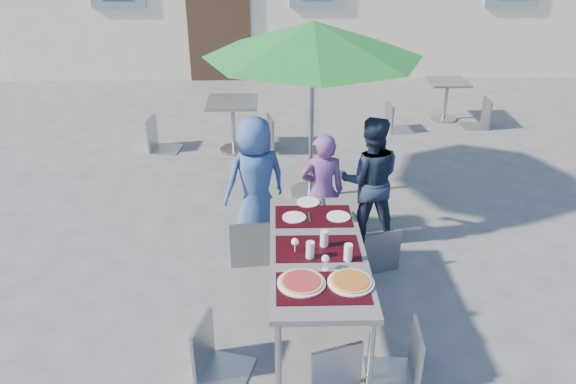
{
  "coord_description": "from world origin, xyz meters",
  "views": [
    {
      "loc": [
        -0.87,
        -4.42,
        3.31
      ],
      "look_at": [
        -0.75,
        0.46,
        0.83
      ],
      "focal_mm": 35.0,
      "sensor_mm": 36.0,
      "label": 1
    }
  ],
  "objects_px": {
    "chair_1": "(311,209)",
    "bg_chair_r_1": "(483,97)",
    "child_2": "(369,180)",
    "bg_chair_r_0": "(264,114)",
    "pizza_near_left": "(301,282)",
    "chair_3": "(212,319)",
    "pizza_near_right": "(351,282)",
    "bg_chair_l_1": "(396,101)",
    "bg_chair_l_0": "(156,115)",
    "chair_4": "(407,326)",
    "patio_umbrella": "(313,40)",
    "chair_5": "(344,351)",
    "chair_2": "(380,224)",
    "chair_0": "(249,214)",
    "child_0": "(255,181)",
    "cafe_table_0": "(233,116)",
    "cafe_table_1": "(446,94)",
    "child_1": "(322,192)",
    "dining_table": "(317,254)"
  },
  "relations": [
    {
      "from": "child_2",
      "to": "bg_chair_r_0",
      "type": "relative_size",
      "value": 1.5
    },
    {
      "from": "child_0",
      "to": "bg_chair_l_1",
      "type": "bearing_deg",
      "value": -147.59
    },
    {
      "from": "chair_4",
      "to": "bg_chair_l_1",
      "type": "height_order",
      "value": "bg_chair_l_1"
    },
    {
      "from": "child_1",
      "to": "patio_umbrella",
      "type": "distance_m",
      "value": 1.76
    },
    {
      "from": "chair_4",
      "to": "patio_umbrella",
      "type": "relative_size",
      "value": 0.34
    },
    {
      "from": "chair_1",
      "to": "chair_4",
      "type": "relative_size",
      "value": 0.99
    },
    {
      "from": "pizza_near_left",
      "to": "bg_chair_r_0",
      "type": "xyz_separation_m",
      "value": [
        -0.36,
        4.55,
        -0.22
      ]
    },
    {
      "from": "pizza_near_right",
      "to": "bg_chair_r_0",
      "type": "height_order",
      "value": "bg_chair_r_0"
    },
    {
      "from": "child_2",
      "to": "chair_1",
      "type": "height_order",
      "value": "child_2"
    },
    {
      "from": "patio_umbrella",
      "to": "bg_chair_l_0",
      "type": "xyz_separation_m",
      "value": [
        -2.21,
        1.62,
        -1.41
      ]
    },
    {
      "from": "child_0",
      "to": "chair_4",
      "type": "bearing_deg",
      "value": 94.96
    },
    {
      "from": "pizza_near_left",
      "to": "chair_3",
      "type": "height_order",
      "value": "chair_3"
    },
    {
      "from": "pizza_near_left",
      "to": "child_1",
      "type": "xyz_separation_m",
      "value": [
        0.3,
        1.76,
        -0.13
      ]
    },
    {
      "from": "bg_chair_l_0",
      "to": "child_2",
      "type": "bearing_deg",
      "value": -43.47
    },
    {
      "from": "bg_chair_r_1",
      "to": "cafe_table_1",
      "type": "bearing_deg",
      "value": 143.73
    },
    {
      "from": "chair_5",
      "to": "patio_umbrella",
      "type": "xyz_separation_m",
      "value": [
        -0.02,
        3.41,
        1.45
      ]
    },
    {
      "from": "chair_3",
      "to": "bg_chair_r_1",
      "type": "height_order",
      "value": "bg_chair_r_1"
    },
    {
      "from": "bg_chair_l_0",
      "to": "cafe_table_1",
      "type": "xyz_separation_m",
      "value": [
        4.72,
        1.25,
        -0.11
      ]
    },
    {
      "from": "pizza_near_right",
      "to": "dining_table",
      "type": "bearing_deg",
      "value": 113.92
    },
    {
      "from": "pizza_near_right",
      "to": "child_0",
      "type": "xyz_separation_m",
      "value": [
        -0.78,
        1.91,
        -0.06
      ]
    },
    {
      "from": "chair_2",
      "to": "patio_umbrella",
      "type": "bearing_deg",
      "value": 110.03
    },
    {
      "from": "chair_5",
      "to": "bg_chair_r_0",
      "type": "relative_size",
      "value": 0.96
    },
    {
      "from": "pizza_near_right",
      "to": "bg_chair_l_1",
      "type": "relative_size",
      "value": 0.4
    },
    {
      "from": "pizza_near_right",
      "to": "bg_chair_r_1",
      "type": "relative_size",
      "value": 0.4
    },
    {
      "from": "chair_0",
      "to": "child_0",
      "type": "bearing_deg",
      "value": 83.29
    },
    {
      "from": "chair_5",
      "to": "bg_chair_r_1",
      "type": "xyz_separation_m",
      "value": [
        2.99,
        5.9,
        -0.01
      ]
    },
    {
      "from": "cafe_table_0",
      "to": "bg_chair_l_1",
      "type": "height_order",
      "value": "bg_chair_l_1"
    },
    {
      "from": "chair_4",
      "to": "patio_umbrella",
      "type": "distance_m",
      "value": 3.49
    },
    {
      "from": "cafe_table_0",
      "to": "cafe_table_1",
      "type": "relative_size",
      "value": 1.14
    },
    {
      "from": "pizza_near_left",
      "to": "patio_umbrella",
      "type": "relative_size",
      "value": 0.15
    },
    {
      "from": "chair_2",
      "to": "chair_3",
      "type": "bearing_deg",
      "value": -137.35
    },
    {
      "from": "pizza_near_right",
      "to": "chair_1",
      "type": "relative_size",
      "value": 0.41
    },
    {
      "from": "child_1",
      "to": "bg_chair_r_1",
      "type": "distance_m",
      "value": 4.7
    },
    {
      "from": "child_0",
      "to": "patio_umbrella",
      "type": "relative_size",
      "value": 0.56
    },
    {
      "from": "bg_chair_r_0",
      "to": "bg_chair_r_1",
      "type": "xyz_separation_m",
      "value": [
        3.62,
        0.86,
        -0.03
      ]
    },
    {
      "from": "chair_4",
      "to": "bg_chair_l_1",
      "type": "bearing_deg",
      "value": 79.7
    },
    {
      "from": "chair_5",
      "to": "chair_0",
      "type": "bearing_deg",
      "value": 110.77
    },
    {
      "from": "pizza_near_left",
      "to": "bg_chair_r_1",
      "type": "distance_m",
      "value": 6.32
    },
    {
      "from": "chair_3",
      "to": "chair_4",
      "type": "relative_size",
      "value": 1.01
    },
    {
      "from": "chair_2",
      "to": "chair_5",
      "type": "bearing_deg",
      "value": -107.46
    },
    {
      "from": "child_0",
      "to": "chair_1",
      "type": "xyz_separation_m",
      "value": [
        0.59,
        -0.27,
        -0.21
      ]
    },
    {
      "from": "child_0",
      "to": "chair_0",
      "type": "relative_size",
      "value": 1.48
    },
    {
      "from": "dining_table",
      "to": "patio_umbrella",
      "type": "xyz_separation_m",
      "value": [
        0.1,
        2.42,
        1.28
      ]
    },
    {
      "from": "chair_3",
      "to": "bg_chair_l_0",
      "type": "distance_m",
      "value": 4.81
    },
    {
      "from": "child_2",
      "to": "bg_chair_l_1",
      "type": "distance_m",
      "value": 3.5
    },
    {
      "from": "chair_1",
      "to": "bg_chair_r_1",
      "type": "xyz_separation_m",
      "value": [
        3.08,
        3.77,
        0.02
      ]
    },
    {
      "from": "child_1",
      "to": "chair_0",
      "type": "distance_m",
      "value": 0.82
    },
    {
      "from": "chair_1",
      "to": "chair_2",
      "type": "height_order",
      "value": "chair_2"
    },
    {
      "from": "chair_1",
      "to": "bg_chair_r_0",
      "type": "bearing_deg",
      "value": 100.49
    },
    {
      "from": "pizza_near_left",
      "to": "bg_chair_r_1",
      "type": "height_order",
      "value": "bg_chair_r_1"
    }
  ]
}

